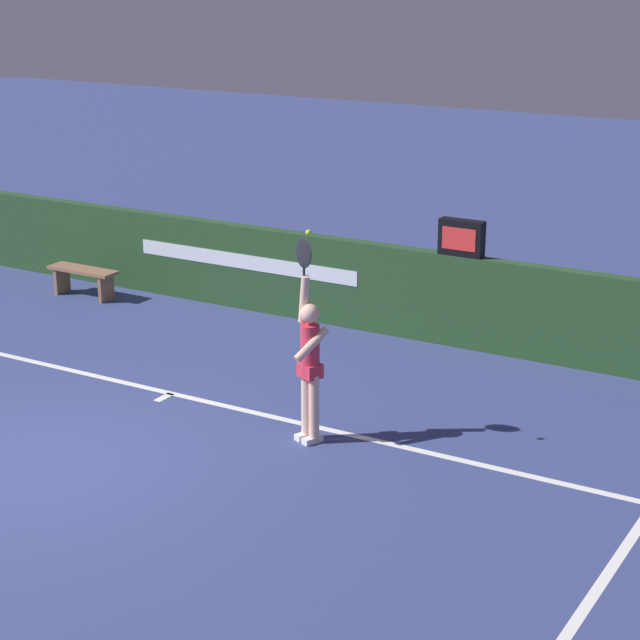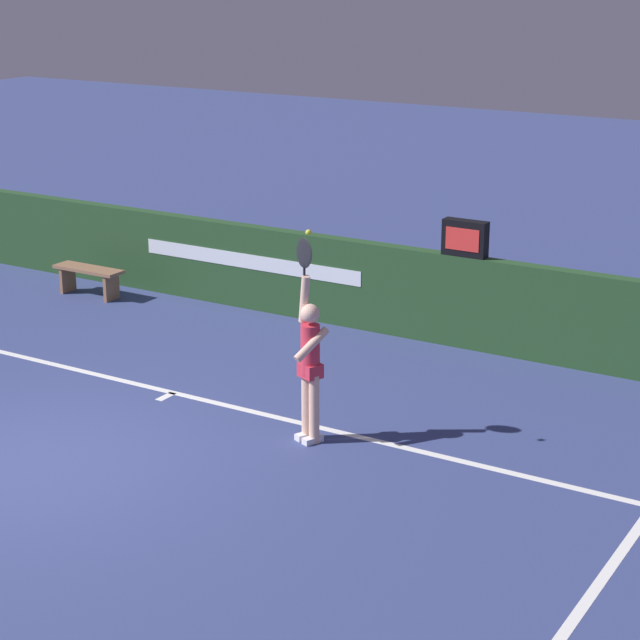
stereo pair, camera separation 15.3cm
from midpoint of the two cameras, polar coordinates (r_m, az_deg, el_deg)
ground_plane at (r=12.84m, az=-13.49°, el=-6.82°), size 60.00×60.00×0.00m
court_lines at (r=12.65m, az=-14.46°, el=-7.28°), size 12.13×5.46×0.00m
back_wall at (r=17.00m, az=0.19°, el=2.11°), size 15.28×0.22×1.30m
speed_display at (r=15.74m, az=7.51°, el=4.06°), size 0.63×0.19×0.50m
tennis_player at (r=12.63m, az=-0.17°, el=-2.01°), size 0.46×0.46×2.35m
tennis_ball at (r=11.95m, az=-0.21°, el=4.38°), size 0.06×0.06×0.06m
courtside_bench_near at (r=18.66m, az=-11.21°, el=2.21°), size 1.21×0.36×0.47m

